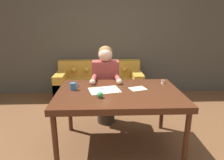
# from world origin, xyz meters

# --- Properties ---
(ground_plane) EXTENTS (16.00, 16.00, 0.00)m
(ground_plane) POSITION_xyz_m (0.00, 0.00, 0.00)
(ground_plane) COLOR brown
(wall_back) EXTENTS (8.00, 0.06, 2.60)m
(wall_back) POSITION_xyz_m (0.00, 2.29, 1.30)
(wall_back) COLOR #474238
(wall_back) RESTS_ON ground_plane
(dining_table) EXTENTS (1.51, 1.04, 0.78)m
(dining_table) POSITION_xyz_m (-0.06, 0.11, 0.71)
(dining_table) COLOR #472314
(dining_table) RESTS_ON ground_plane
(couch) EXTENTS (1.76, 0.80, 0.79)m
(couch) POSITION_xyz_m (-0.35, 1.88, 0.30)
(couch) COLOR #B7842D
(couch) RESTS_ON ground_plane
(person) EXTENTS (0.44, 0.60, 1.25)m
(person) POSITION_xyz_m (-0.22, 0.81, 0.64)
(person) COLOR #33281E
(person) RESTS_ON ground_plane
(pattern_paper_main) EXTENTS (0.43, 0.35, 0.00)m
(pattern_paper_main) POSITION_xyz_m (-0.24, 0.16, 0.78)
(pattern_paper_main) COLOR beige
(pattern_paper_main) RESTS_ON dining_table
(pattern_paper_offcut) EXTENTS (0.24, 0.21, 0.00)m
(pattern_paper_offcut) POSITION_xyz_m (0.18, 0.20, 0.78)
(pattern_paper_offcut) COLOR beige
(pattern_paper_offcut) RESTS_ON dining_table
(scissors) EXTENTS (0.22, 0.17, 0.01)m
(scissors) POSITION_xyz_m (-0.24, 0.20, 0.78)
(scissors) COLOR silver
(scissors) RESTS_ON dining_table
(mug) EXTENTS (0.11, 0.08, 0.09)m
(mug) POSITION_xyz_m (-0.63, 0.19, 0.82)
(mug) COLOR #335B84
(mug) RESTS_ON dining_table
(thread_spool) EXTENTS (0.04, 0.04, 0.05)m
(thread_spool) POSITION_xyz_m (0.57, 0.43, 0.80)
(thread_spool) COLOR beige
(thread_spool) RESTS_ON dining_table
(pin_cushion) EXTENTS (0.07, 0.07, 0.07)m
(pin_cushion) POSITION_xyz_m (-0.29, -0.09, 0.81)
(pin_cushion) COLOR #4C3828
(pin_cushion) RESTS_ON dining_table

